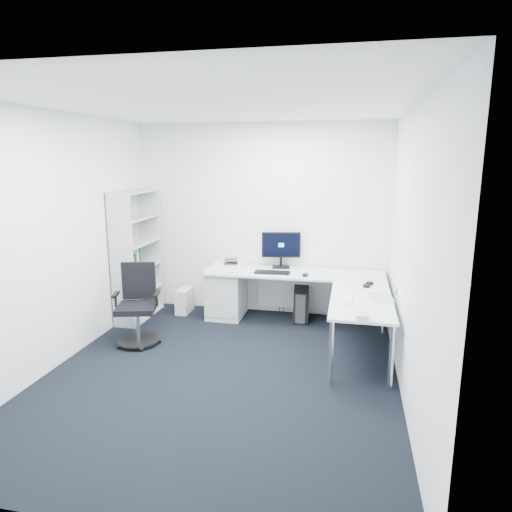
% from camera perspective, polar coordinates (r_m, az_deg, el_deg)
% --- Properties ---
extents(ground, '(4.20, 4.20, 0.00)m').
position_cam_1_polar(ground, '(4.95, -4.34, -14.48)').
color(ground, black).
extents(ceiling, '(4.20, 4.20, 0.00)m').
position_cam_1_polar(ceiling, '(4.45, -4.92, 18.37)').
color(ceiling, white).
extents(wall_back, '(3.60, 0.02, 2.70)m').
position_cam_1_polar(wall_back, '(6.52, 0.60, 4.55)').
color(wall_back, white).
rests_on(wall_back, ground).
extents(wall_front, '(3.60, 0.02, 2.70)m').
position_cam_1_polar(wall_front, '(2.63, -17.71, -7.69)').
color(wall_front, white).
rests_on(wall_front, ground).
extents(wall_left, '(0.02, 4.20, 2.70)m').
position_cam_1_polar(wall_left, '(5.30, -23.64, 1.74)').
color(wall_left, white).
rests_on(wall_left, ground).
extents(wall_right, '(0.02, 4.20, 2.70)m').
position_cam_1_polar(wall_right, '(4.36, 18.72, 0.06)').
color(wall_right, white).
rests_on(wall_right, ground).
extents(l_desk, '(2.39, 1.34, 0.70)m').
position_cam_1_polar(l_desk, '(5.98, 4.47, -6.05)').
color(l_desk, silver).
rests_on(l_desk, ground).
extents(drawer_pedestal, '(0.48, 0.59, 0.73)m').
position_cam_1_polar(drawer_pedestal, '(6.49, -3.71, -4.41)').
color(drawer_pedestal, silver).
rests_on(drawer_pedestal, ground).
extents(bookshelf, '(0.35, 0.89, 1.79)m').
position_cam_1_polar(bookshelf, '(6.51, -14.72, 0.06)').
color(bookshelf, '#B6B9B9').
rests_on(bookshelf, ground).
extents(task_chair, '(0.67, 0.67, 0.97)m').
position_cam_1_polar(task_chair, '(5.67, -14.71, -6.01)').
color(task_chair, black).
rests_on(task_chair, ground).
extents(black_pc_tower, '(0.25, 0.48, 0.45)m').
position_cam_1_polar(black_pc_tower, '(6.41, 5.67, -5.97)').
color(black_pc_tower, black).
rests_on(black_pc_tower, ground).
extents(beige_pc_tower, '(0.17, 0.37, 0.35)m').
position_cam_1_polar(beige_pc_tower, '(6.77, -8.92, -5.51)').
color(beige_pc_tower, beige).
rests_on(beige_pc_tower, ground).
extents(power_strip, '(0.32, 0.13, 0.04)m').
position_cam_1_polar(power_strip, '(6.71, 8.88, -7.09)').
color(power_strip, white).
rests_on(power_strip, ground).
extents(monitor, '(0.57, 0.26, 0.52)m').
position_cam_1_polar(monitor, '(6.40, 3.15, 0.82)').
color(monitor, black).
rests_on(monitor, l_desk).
extents(black_keyboard, '(0.48, 0.19, 0.02)m').
position_cam_1_polar(black_keyboard, '(6.13, 2.03, -2.06)').
color(black_keyboard, black).
rests_on(black_keyboard, l_desk).
extents(mouse, '(0.07, 0.11, 0.03)m').
position_cam_1_polar(mouse, '(6.01, 6.19, -2.37)').
color(mouse, black).
rests_on(mouse, l_desk).
extents(desk_phone, '(0.22, 0.22, 0.13)m').
position_cam_1_polar(desk_phone, '(6.52, -3.14, -0.73)').
color(desk_phone, '#2F2F32').
rests_on(desk_phone, l_desk).
extents(laptop, '(0.38, 0.37, 0.24)m').
position_cam_1_polar(laptop, '(5.20, 15.47, -3.85)').
color(laptop, silver).
rests_on(laptop, l_desk).
extents(white_keyboard, '(0.16, 0.47, 0.02)m').
position_cam_1_polar(white_keyboard, '(5.16, 11.27, -5.10)').
color(white_keyboard, white).
rests_on(white_keyboard, l_desk).
extents(headphones, '(0.19, 0.23, 0.05)m').
position_cam_1_polar(headphones, '(5.70, 13.84, -3.36)').
color(headphones, black).
rests_on(headphones, l_desk).
extents(orange_fruit, '(0.07, 0.07, 0.07)m').
position_cam_1_polar(orange_fruit, '(4.69, 13.18, -6.59)').
color(orange_fruit, orange).
rests_on(orange_fruit, l_desk).
extents(tissue_box, '(0.15, 0.24, 0.08)m').
position_cam_1_polar(tissue_box, '(4.51, 12.95, -7.31)').
color(tissue_box, white).
rests_on(tissue_box, l_desk).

